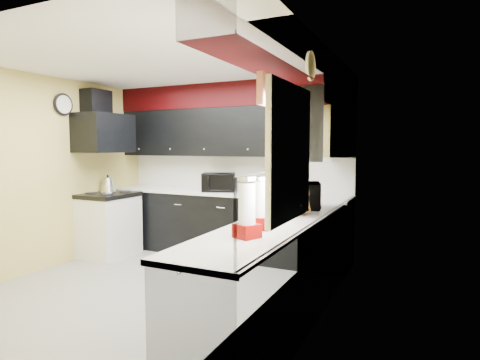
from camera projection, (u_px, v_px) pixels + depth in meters
The scene contains 35 objects.
ground at pixel (163, 287), 4.54m from camera, with size 3.60×3.60×0.00m, color gray.
wall_back at pixel (234, 169), 6.06m from camera, with size 3.60×0.06×2.50m, color #E0C666.
wall_right at pixel (323, 184), 3.67m from camera, with size 0.06×3.60×2.50m, color #E0C666.
wall_left at pixel (48, 173), 5.21m from camera, with size 0.06×3.60×2.50m, color #E0C666.
ceiling at pixel (160, 62), 4.33m from camera, with size 3.60×3.60×0.06m, color white.
cab_back at pixel (225, 225), 5.85m from camera, with size 3.60×0.60×0.90m, color black.
cab_right at pixel (280, 274), 3.59m from camera, with size 0.60×3.00×0.90m, color black.
counter_back at pixel (224, 193), 5.81m from camera, with size 3.62×0.64×0.04m, color white.
counter_right at pixel (280, 222), 3.55m from camera, with size 0.64×3.02×0.04m, color white.
splash_back at pixel (233, 173), 6.05m from camera, with size 3.60×0.02×0.50m, color white.
splash_right at pixel (321, 190), 3.68m from camera, with size 0.02×3.60×0.50m, color white.
upper_back at pixel (199, 133), 6.07m from camera, with size 2.60×0.35×0.70m, color black.
upper_right at pixel (327, 128), 4.51m from camera, with size 0.35×1.80×0.70m, color black.
soffit_back at pixel (228, 96), 5.80m from camera, with size 3.60×0.36×0.35m, color black.
soffit_right at pixel (299, 62), 3.49m from camera, with size 0.36×3.24×0.35m, color black.
stove at pixel (109, 227), 5.82m from camera, with size 0.60×0.75×0.86m, color white.
cooktop at pixel (108, 195), 5.78m from camera, with size 0.62×0.77×0.06m, color black.
hood at pixel (104, 133), 5.73m from camera, with size 0.50×0.78×0.55m, color black.
hood_duct at pixel (96, 104), 5.75m from camera, with size 0.24×0.40×0.40m, color black.
window at pixel (290, 153), 2.84m from camera, with size 0.03×0.86×0.96m, color white, non-canonical shape.
valance at pixel (283, 96), 2.83m from camera, with size 0.04×0.88×0.20m, color red.
pan_top at pixel (280, 116), 5.42m from camera, with size 0.03×0.22×0.40m, color black, non-canonical shape.
pan_mid at pixel (276, 135), 5.32m from camera, with size 0.03×0.28×0.46m, color black, non-canonical shape.
pan_low at pixel (283, 137), 5.56m from camera, with size 0.03×0.24×0.42m, color black, non-canonical shape.
cut_board at pixel (274, 130), 5.21m from camera, with size 0.03×0.26×0.35m, color white.
baskets at pixel (295, 190), 3.84m from camera, with size 0.27×0.27×0.50m, color brown, non-canonical shape.
clock at pixel (63, 104), 5.34m from camera, with size 0.03×0.30×0.30m, color black, non-canonical shape.
deco_plate at pixel (311, 66), 3.28m from camera, with size 0.03×0.24×0.24m, color white, non-canonical shape.
toaster_oven at pixel (218, 182), 5.80m from camera, with size 0.46×0.38×0.27m, color black.
microwave at pixel (304, 195), 4.24m from camera, with size 0.49×0.33×0.27m, color black.
utensil_crock at pixel (268, 187), 5.55m from camera, with size 0.16×0.16×0.17m, color silver.
knife_block at pixel (281, 188), 5.43m from camera, with size 0.09×0.12×0.19m, color black.
kettle at pixel (108, 185), 5.99m from camera, with size 0.23×0.23×0.20m, color silver, non-canonical shape.
dispenser_a at pixel (259, 205), 3.14m from camera, with size 0.14×0.14×0.39m, color #630906, non-canonical shape.
dispenser_b at pixel (247, 208), 2.86m from camera, with size 0.16×0.16×0.42m, color #6B1402, non-canonical shape.
Camera 1 is at (2.68, -3.62, 1.60)m, focal length 30.00 mm.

